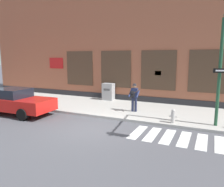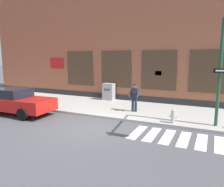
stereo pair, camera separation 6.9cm
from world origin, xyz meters
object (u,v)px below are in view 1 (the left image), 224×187
(red_car, at_px, (15,101))
(fire_hydrant, at_px, (173,116))
(utility_box, at_px, (108,92))
(busker, at_px, (134,96))

(red_car, bearing_deg, fire_hydrant, 10.53)
(red_car, distance_m, utility_box, 6.58)
(busker, distance_m, utility_box, 3.97)
(utility_box, height_order, fire_hydrant, utility_box)
(busker, height_order, utility_box, busker)
(red_car, xyz_separation_m, utility_box, (3.37, 5.65, 0.00))
(fire_hydrant, bearing_deg, busker, 151.34)
(busker, height_order, fire_hydrant, busker)
(red_car, relative_size, utility_box, 3.69)
(busker, bearing_deg, fire_hydrant, -28.66)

